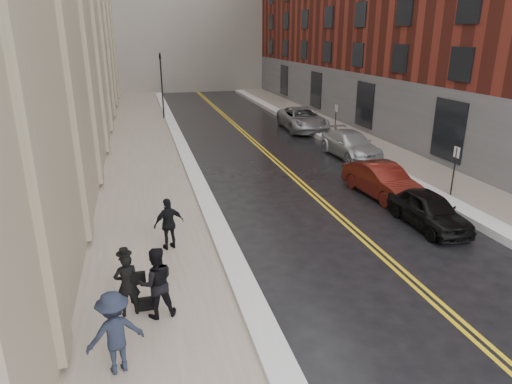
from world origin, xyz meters
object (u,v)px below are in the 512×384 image
car_silver_near (350,145)px  pedestrian_main (127,285)px  pedestrian_b (115,333)px  pedestrian_c (169,224)px  car_black (429,210)px  car_silver_far (302,119)px  car_maroon (382,180)px  pedestrian_a (156,283)px

car_silver_near → pedestrian_main: pedestrian_main is taller
pedestrian_b → pedestrian_c: 5.54m
pedestrian_main → car_black: bearing=-175.5°
car_silver_far → pedestrian_b: pedestrian_b is taller
pedestrian_main → pedestrian_c: 3.63m
car_maroon → pedestrian_main: 12.26m
pedestrian_main → pedestrian_a: (0.67, -0.22, 0.08)m
pedestrian_main → pedestrian_b: size_ratio=0.92×
pedestrian_main → pedestrian_b: (-0.21, -1.93, 0.07)m
car_maroon → car_silver_near: 6.61m
pedestrian_a → pedestrian_b: 1.93m
car_maroon → pedestrian_b: 13.56m
car_maroon → car_silver_near: size_ratio=0.87×
pedestrian_b → pedestrian_a: bearing=-132.4°
car_silver_far → pedestrian_a: pedestrian_a is taller
car_silver_far → pedestrian_main: size_ratio=3.50×
pedestrian_c → pedestrian_b: bearing=56.8°
car_black → pedestrian_main: (-10.36, -3.22, 0.33)m
car_black → pedestrian_main: bearing=-162.6°
pedestrian_main → pedestrian_a: 0.71m
car_black → pedestrian_c: (-9.13, 0.19, 0.35)m
car_silver_near → pedestrian_b: (-12.17, -14.90, 0.32)m
pedestrian_main → pedestrian_a: size_ratio=0.91×
car_maroon → pedestrian_a: size_ratio=2.38×
car_maroon → pedestrian_b: bearing=-147.0°
car_black → car_silver_near: (1.60, 9.75, 0.07)m
car_maroon → pedestrian_b: (-10.57, -8.49, 0.33)m
car_black → car_maroon: bearing=90.2°
car_silver_near → pedestrian_a: pedestrian_a is taller
car_maroon → pedestrian_main: (-10.36, -6.56, 0.26)m
car_maroon → car_silver_near: (1.60, 6.41, 0.01)m
car_black → pedestrian_main: size_ratio=2.29×
pedestrian_a → pedestrian_b: (-0.88, -1.72, -0.01)m
car_silver_near → pedestrian_a: (-11.29, -13.19, 0.33)m
car_black → car_silver_near: 9.88m
pedestrian_a → pedestrian_c: 3.67m
car_maroon → pedestrian_b: pedestrian_b is taller
car_maroon → pedestrian_a: (-9.69, -6.78, 0.34)m
car_silver_far → pedestrian_main: 24.01m
car_silver_far → pedestrian_b: (-12.17, -22.75, 0.24)m
car_maroon → car_black: bearing=-95.8°
car_black → pedestrian_main: pedestrian_main is taller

